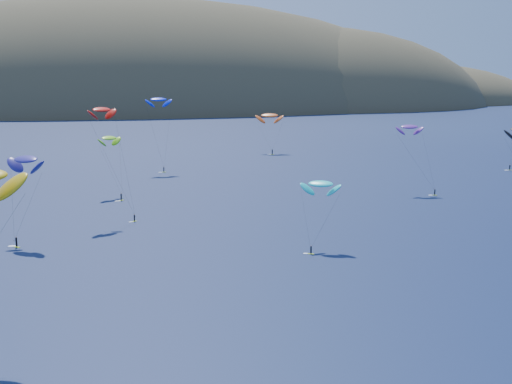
{
  "coord_description": "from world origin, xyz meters",
  "views": [
    {
      "loc": [
        -22.18,
        -63.76,
        35.4
      ],
      "look_at": [
        13.2,
        80.0,
        9.0
      ],
      "focal_mm": 50.0,
      "sensor_mm": 36.0,
      "label": 1
    }
  ],
  "objects": [
    {
      "name": "kitesurfer_5",
      "position": [
        23.21,
        67.4,
        12.38
      ],
      "size": [
        8.74,
        10.19,
        14.54
      ],
      "rotation": [
        0.0,
        0.0,
        -0.51
      ],
      "color": "#C8F11A",
      "rests_on": "ground"
    },
    {
      "name": "island",
      "position": [
        39.4,
        562.36,
        -10.74
      ],
      "size": [
        730.0,
        300.0,
        210.0
      ],
      "color": "#3D3526",
      "rests_on": "ground"
    },
    {
      "name": "kitesurfer_9",
      "position": [
        -17.36,
        104.43,
        25.29
      ],
      "size": [
        10.9,
        10.36,
        27.43
      ],
      "rotation": [
        0.0,
        0.0,
        0.63
      ],
      "color": "#C8F11A",
      "rests_on": "ground"
    },
    {
      "name": "kitesurfer_4",
      "position": [
        3.62,
        178.82,
        24.0
      ],
      "size": [
        8.88,
        8.44,
        26.44
      ],
      "rotation": [
        0.0,
        0.0,
        0.1
      ],
      "color": "#C8F11A",
      "rests_on": "ground"
    },
    {
      "name": "kitesurfer_10",
      "position": [
        -33.31,
        86.0,
        16.65
      ],
      "size": [
        9.65,
        11.67,
        19.29
      ],
      "rotation": [
        0.0,
        0.0,
        -0.79
      ],
      "color": "#C8F11A",
      "rests_on": "ground"
    },
    {
      "name": "kitesurfer_3",
      "position": [
        -14.76,
        136.21,
        15.55
      ],
      "size": [
        7.89,
        15.52,
        17.66
      ],
      "rotation": [
        0.0,
        0.0,
        0.67
      ],
      "color": "#C8F11A",
      "rests_on": "ground"
    },
    {
      "name": "kitesurfer_11",
      "position": [
        53.22,
        219.45,
        15.11
      ],
      "size": [
        11.86,
        13.21,
        18.15
      ],
      "rotation": [
        0.0,
        0.0,
        -0.32
      ],
      "color": "#C8F11A",
      "rests_on": "ground"
    },
    {
      "name": "kitesurfer_6",
      "position": [
        68.15,
        121.42,
        18.18
      ],
      "size": [
        8.53,
        12.29,
        20.31
      ],
      "rotation": [
        0.0,
        0.0,
        -0.25
      ],
      "color": "#C8F11A",
      "rests_on": "ground"
    }
  ]
}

